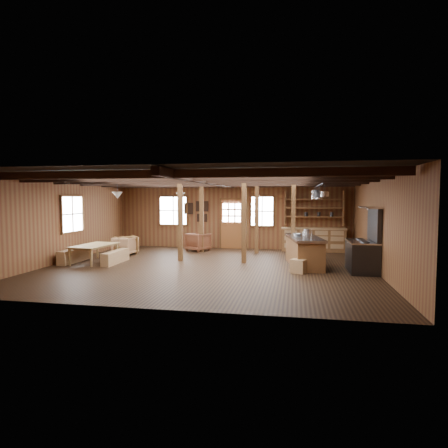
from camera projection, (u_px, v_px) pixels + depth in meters
The scene contains 22 objects.
room at pixel (208, 223), 11.59m from camera, with size 10.04×9.04×2.84m.
ceiling_joists at pixel (209, 181), 11.67m from camera, with size 9.80×8.82×0.18m.
timber_posts at pixel (235, 219), 13.53m from camera, with size 3.95×2.35×2.80m.
back_door at pixel (232, 228), 15.98m from camera, with size 1.02×0.08×2.15m.
window_back_left at pixel (173, 211), 16.43m from camera, with size 1.32×0.06×1.32m.
window_back_right at pixel (262, 211), 15.70m from camera, with size 1.02×0.06×1.32m.
window_left at pixel (72, 214), 12.98m from camera, with size 0.14×1.24×1.32m.
notice_boards at pixel (198, 210), 16.21m from camera, with size 1.08×0.03×0.90m.
back_counter at pixel (313, 237), 15.13m from camera, with size 2.55×0.60×2.45m.
pendant_lamps at pixel (151, 195), 12.92m from camera, with size 1.86×2.36×0.66m.
pot_rack at pixel (318, 194), 11.20m from camera, with size 0.37×3.00×0.46m.
kitchen_island at pixel (304, 251), 11.88m from camera, with size 1.27×2.61×1.20m.
step_stool at pixel (298, 266), 10.74m from camera, with size 0.45×0.32×0.40m, color #997645.
commercial_range at pixel (364, 251), 10.93m from camera, with size 0.80×1.55×1.91m.
dining_table at pixel (95, 254), 12.51m from camera, with size 1.70×0.95×0.60m, color #9A7846.
bench_wall at pixel (75, 255), 12.66m from camera, with size 0.31×1.63×0.45m, color #997645.
bench_aisle at pixel (116, 257), 12.39m from camera, with size 0.28×1.50×0.41m, color #997645.
armchair_a at pixel (126, 245), 14.40m from camera, with size 0.77×0.79×0.72m, color brown.
armchair_b at pixel (198, 242), 15.26m from camera, with size 0.79×0.81×0.74m, color brown.
armchair_c at pixel (126, 246), 14.20m from camera, with size 0.74×0.76×0.69m, color #9B6C46.
counter_pot at pixel (307, 231), 12.81m from camera, with size 0.26×0.26×0.16m, color silver.
bowl at pixel (297, 234), 12.19m from camera, with size 0.26×0.26×0.06m, color silver.
Camera 1 is at (2.64, -11.27, 2.16)m, focal length 30.00 mm.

